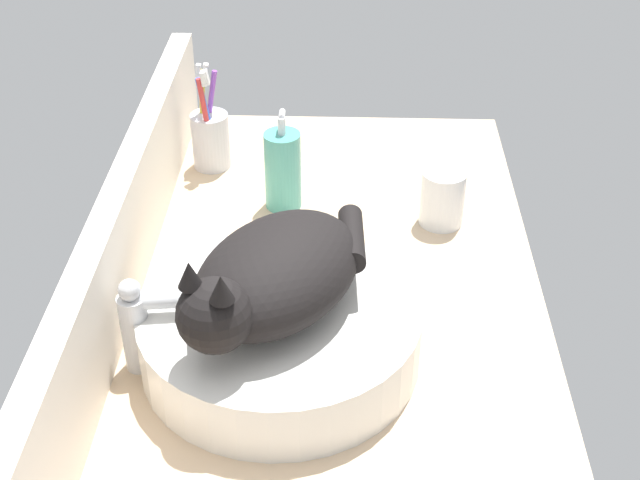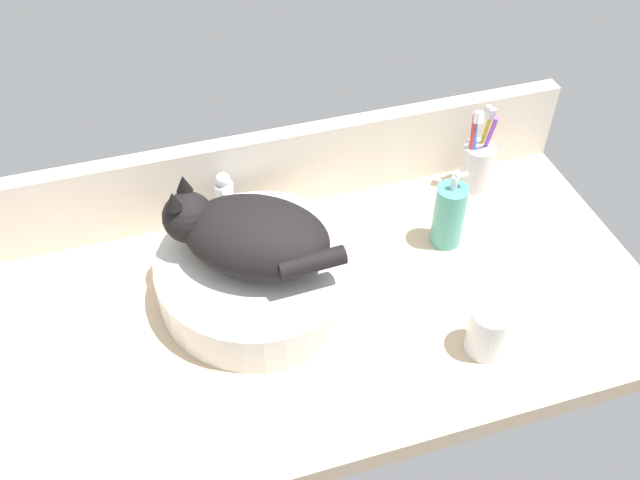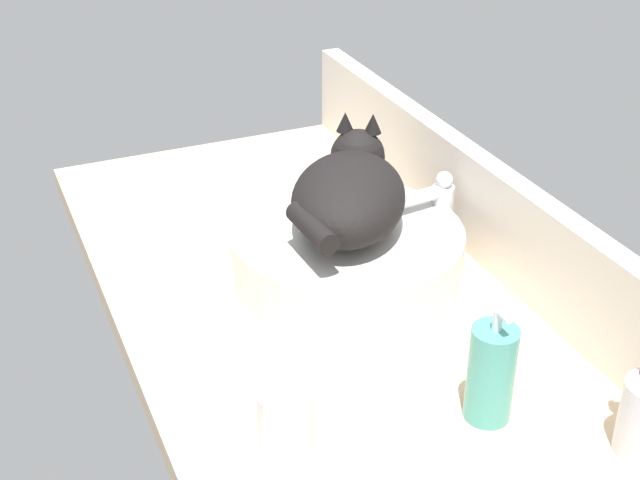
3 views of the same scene
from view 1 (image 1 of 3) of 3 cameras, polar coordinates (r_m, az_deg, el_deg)
The scene contains 8 objects.
ground_plane at distance 121.59cm, azimuth 0.47°, elevation -6.56°, with size 126.44×60.67×4.00cm, color #D1B28E.
backsplash_panel at distance 119.07cm, azimuth -13.38°, elevation -2.34°, with size 126.44×3.60×16.58cm, color silver.
sink_basin at distance 113.82cm, azimuth -2.57°, elevation -5.97°, with size 35.79×35.79×8.13cm, color silver.
cat at distance 106.78cm, azimuth -3.11°, elevation -2.38°, with size 30.21×27.64×14.00cm.
faucet at distance 112.64cm, azimuth -11.24°, elevation -5.10°, with size 4.11×11.86×13.60cm.
soap_dispenser at distance 142.39cm, azimuth -2.39°, elevation 4.51°, with size 5.85×5.85×16.33cm.
toothbrush_cup at distance 155.19cm, azimuth -7.04°, elevation 6.55°, with size 6.45×6.45×18.67cm.
water_glass at distance 140.71cm, azimuth 7.82°, elevation 2.49°, with size 6.94×6.94×9.12cm.
Camera 1 is at (-91.36, -2.20, 78.20)cm, focal length 50.00 mm.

